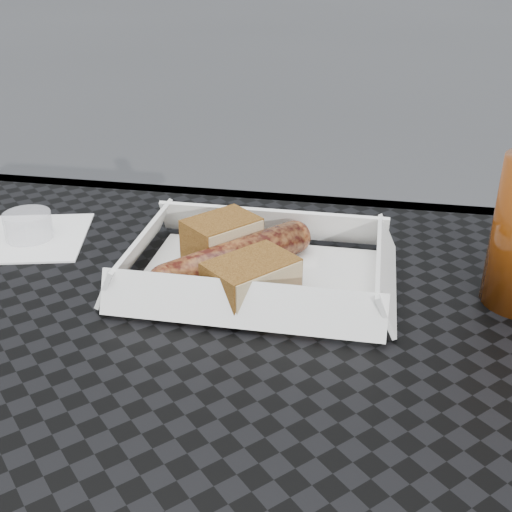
{
  "coord_description": "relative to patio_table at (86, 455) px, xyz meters",
  "views": [
    {
      "loc": [
        0.2,
        -0.35,
        1.04
      ],
      "look_at": [
        0.11,
        0.16,
        0.78
      ],
      "focal_mm": 45.0,
      "sensor_mm": 36.0,
      "label": 1
    }
  ],
  "objects": [
    {
      "name": "bread_far",
      "position": [
        0.11,
        0.13,
        0.1
      ],
      "size": [
        0.09,
        0.09,
        0.04
      ],
      "primitive_type": "cube",
      "rotation": [
        0.0,
        0.0,
        0.86
      ],
      "color": "brown",
      "rests_on": "food_tray"
    },
    {
      "name": "food_tray",
      "position": [
        0.11,
        0.17,
        0.08
      ],
      "size": [
        0.22,
        0.15,
        0.0
      ],
      "primitive_type": "cube",
      "color": "white",
      "rests_on": "patio_table"
    },
    {
      "name": "napkin",
      "position": [
        -0.15,
        0.22,
        0.08
      ],
      "size": [
        0.15,
        0.15,
        0.0
      ],
      "primitive_type": "cube",
      "rotation": [
        0.0,
        0.0,
        0.25
      ],
      "color": "white",
      "rests_on": "patio_table"
    },
    {
      "name": "condiment_cup_empty",
      "position": [
        -0.15,
        0.22,
        0.09
      ],
      "size": [
        0.05,
        0.05,
        0.03
      ],
      "primitive_type": "cylinder",
      "color": "silver",
      "rests_on": "patio_table"
    },
    {
      "name": "bratwurst",
      "position": [
        0.08,
        0.17,
        0.1
      ],
      "size": [
        0.13,
        0.15,
        0.03
      ],
      "rotation": [
        0.0,
        0.0,
        0.86
      ],
      "color": "brown",
      "rests_on": "food_tray"
    },
    {
      "name": "bread_near",
      "position": [
        0.07,
        0.2,
        0.1
      ],
      "size": [
        0.08,
        0.08,
        0.04
      ],
      "primitive_type": "cube",
      "rotation": [
        0.0,
        0.0,
        0.86
      ],
      "color": "brown",
      "rests_on": "food_tray"
    },
    {
      "name": "patio_table",
      "position": [
        0.0,
        0.0,
        0.0
      ],
      "size": [
        0.8,
        0.8,
        0.74
      ],
      "color": "black",
      "rests_on": "ground"
    },
    {
      "name": "veg_garnish",
      "position": [
        0.16,
        0.12,
        0.08
      ],
      "size": [
        0.03,
        0.03,
        0.0
      ],
      "color": "#F8450A",
      "rests_on": "food_tray"
    }
  ]
}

